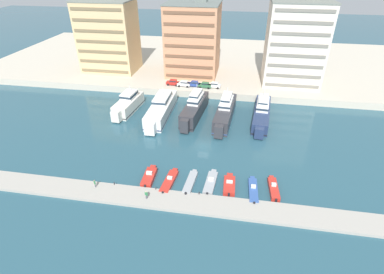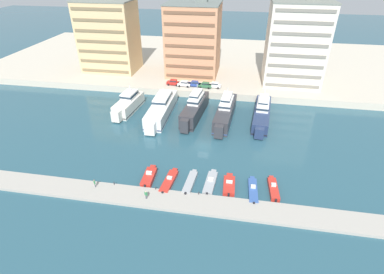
# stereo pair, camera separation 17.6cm
# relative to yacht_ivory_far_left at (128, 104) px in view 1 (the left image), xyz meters

# --- Properties ---
(ground_plane) EXTENTS (400.00, 400.00, 0.00)m
(ground_plane) POSITION_rel_yacht_ivory_far_left_xyz_m (23.60, -14.94, -2.11)
(ground_plane) COLOR #285160
(quay_promenade) EXTENTS (180.00, 70.00, 2.12)m
(quay_promenade) POSITION_rel_yacht_ivory_far_left_xyz_m (23.60, 47.04, -1.05)
(quay_promenade) COLOR beige
(quay_promenade) RESTS_ON ground
(pier_dock) EXTENTS (120.00, 4.96, 0.56)m
(pier_dock) POSITION_rel_yacht_ivory_far_left_xyz_m (23.60, -34.25, -1.83)
(pier_dock) COLOR #A8A399
(pier_dock) RESTS_ON ground
(yacht_ivory_far_left) EXTENTS (5.44, 15.88, 7.02)m
(yacht_ivory_far_left) POSITION_rel_yacht_ivory_far_left_xyz_m (0.00, 0.00, 0.00)
(yacht_ivory_far_left) COLOR silver
(yacht_ivory_far_left) RESTS_ON ground
(yacht_white_left) EXTENTS (4.82, 22.85, 7.06)m
(yacht_white_left) POSITION_rel_yacht_ivory_far_left_xyz_m (10.01, -1.22, 0.04)
(yacht_white_left) COLOR white
(yacht_white_left) RESTS_ON ground
(yacht_charcoal_mid_left) EXTENTS (5.59, 20.28, 8.53)m
(yacht_charcoal_mid_left) POSITION_rel_yacht_ivory_far_left_xyz_m (19.16, -0.35, 0.45)
(yacht_charcoal_mid_left) COLOR #333338
(yacht_charcoal_mid_left) RESTS_ON ground
(yacht_charcoal_center_left) EXTENTS (5.27, 21.62, 8.23)m
(yacht_charcoal_center_left) POSITION_rel_yacht_ivory_far_left_xyz_m (27.51, -0.67, 0.28)
(yacht_charcoal_center_left) COLOR #333338
(yacht_charcoal_center_left) RESTS_ON ground
(yacht_navy_center) EXTENTS (5.60, 21.69, 7.55)m
(yacht_navy_center) POSITION_rel_yacht_ivory_far_left_xyz_m (37.24, 0.91, -0.00)
(yacht_navy_center) COLOR navy
(yacht_navy_center) RESTS_ON ground
(motorboat_red_far_left) EXTENTS (2.23, 6.61, 1.62)m
(motorboat_red_far_left) POSITION_rel_yacht_ivory_far_left_xyz_m (14.63, -28.58, -1.57)
(motorboat_red_far_left) COLOR red
(motorboat_red_far_left) RESTS_ON ground
(motorboat_red_left) EXTENTS (2.43, 7.83, 1.21)m
(motorboat_red_left) POSITION_rel_yacht_ivory_far_left_xyz_m (18.82, -29.08, -1.72)
(motorboat_red_left) COLOR red
(motorboat_red_left) RESTS_ON ground
(motorboat_grey_mid_left) EXTENTS (2.04, 7.40, 0.97)m
(motorboat_grey_mid_left) POSITION_rel_yacht_ivory_far_left_xyz_m (22.97, -28.89, -1.63)
(motorboat_grey_mid_left) COLOR #9EA3A8
(motorboat_grey_mid_left) RESTS_ON ground
(motorboat_grey_center_left) EXTENTS (2.30, 7.58, 1.26)m
(motorboat_grey_center_left) POSITION_rel_yacht_ivory_far_left_xyz_m (26.84, -28.11, -1.70)
(motorboat_grey_center_left) COLOR #9EA3A8
(motorboat_grey_center_left) RESTS_ON ground
(motorboat_red_center) EXTENTS (2.32, 6.29, 1.34)m
(motorboat_red_center) POSITION_rel_yacht_ivory_far_left_xyz_m (30.45, -28.36, -1.62)
(motorboat_red_center) COLOR red
(motorboat_red_center) RESTS_ON ground
(motorboat_blue_center_right) EXTENTS (1.89, 7.67, 1.33)m
(motorboat_blue_center_right) POSITION_rel_yacht_ivory_far_left_xyz_m (34.95, -29.08, -1.69)
(motorboat_blue_center_right) COLOR #33569E
(motorboat_blue_center_right) RESTS_ON ground
(motorboat_red_mid_right) EXTENTS (2.02, 6.99, 1.50)m
(motorboat_red_mid_right) POSITION_rel_yacht_ivory_far_left_xyz_m (38.74, -28.06, -1.61)
(motorboat_red_mid_right) COLOR red
(motorboat_red_mid_right) RESTS_ON ground
(car_red_far_left) EXTENTS (4.20, 2.13, 1.80)m
(car_red_far_left) POSITION_rel_yacht_ivory_far_left_xyz_m (9.39, 16.24, 0.99)
(car_red_far_left) COLOR red
(car_red_far_left) RESTS_ON quay_promenade
(car_white_left) EXTENTS (4.15, 2.03, 1.80)m
(car_white_left) POSITION_rel_yacht_ivory_far_left_xyz_m (13.12, 15.68, 0.99)
(car_white_left) COLOR white
(car_white_left) RESTS_ON quay_promenade
(car_blue_mid_left) EXTENTS (4.23, 2.20, 1.80)m
(car_blue_mid_left) POSITION_rel_yacht_ivory_far_left_xyz_m (16.39, 16.10, 0.99)
(car_blue_mid_left) COLOR #28428E
(car_blue_mid_left) RESTS_ON quay_promenade
(car_green_center_left) EXTENTS (4.26, 2.27, 1.80)m
(car_green_center_left) POSITION_rel_yacht_ivory_far_left_xyz_m (19.92, 15.65, 0.99)
(car_green_center_left) COLOR #2D6642
(car_green_center_left) RESTS_ON quay_promenade
(car_white_center) EXTENTS (4.26, 2.26, 1.80)m
(car_white_center) POSITION_rel_yacht_ivory_far_left_xyz_m (22.85, 16.16, 0.99)
(car_white_center) COLOR white
(car_white_center) RESTS_ON quay_promenade
(apartment_block_far_left) EXTENTS (18.85, 13.69, 25.72)m
(apartment_block_far_left) POSITION_rel_yacht_ivory_far_left_xyz_m (-15.78, 27.63, 11.93)
(apartment_block_far_left) COLOR #E0BC84
(apartment_block_far_left) RESTS_ON quay_promenade
(apartment_block_left) EXTENTS (17.38, 17.59, 25.37)m
(apartment_block_left) POSITION_rel_yacht_ivory_far_left_xyz_m (13.90, 29.26, 11.74)
(apartment_block_left) COLOR tan
(apartment_block_left) RESTS_ON quay_promenade
(apartment_block_mid_left) EXTENTS (17.81, 15.27, 27.10)m
(apartment_block_mid_left) POSITION_rel_yacht_ivory_far_left_xyz_m (46.58, 25.50, 12.61)
(apartment_block_mid_left) COLOR silver
(apartment_block_mid_left) RESTS_ON quay_promenade
(pedestrian_near_edge) EXTENTS (0.48, 0.51, 1.70)m
(pedestrian_near_edge) POSITION_rel_yacht_ivory_far_left_xyz_m (5.48, -33.31, -0.55)
(pedestrian_near_edge) COLOR #4C515B
(pedestrian_near_edge) RESTS_ON pier_dock
(pedestrian_mid_deck) EXTENTS (0.64, 0.39, 1.76)m
(pedestrian_mid_deck) POSITION_rel_yacht_ivory_far_left_xyz_m (15.98, -34.74, -0.51)
(pedestrian_mid_deck) COLOR #4C515B
(pedestrian_mid_deck) RESTS_ON pier_dock
(bollard_west) EXTENTS (0.20, 0.20, 0.61)m
(bollard_west) POSITION_rel_yacht_ivory_far_left_xyz_m (8.73, -32.02, -1.23)
(bollard_west) COLOR #2D2D33
(bollard_west) RESTS_ON pier_dock
(bollard_west_mid) EXTENTS (0.20, 0.20, 0.61)m
(bollard_west_mid) POSITION_rel_yacht_ivory_far_left_xyz_m (16.93, -32.02, -1.23)
(bollard_west_mid) COLOR #2D2D33
(bollard_west_mid) RESTS_ON pier_dock
(bollard_east_mid) EXTENTS (0.20, 0.20, 0.61)m
(bollard_east_mid) POSITION_rel_yacht_ivory_far_left_xyz_m (25.12, -32.02, -1.23)
(bollard_east_mid) COLOR #2D2D33
(bollard_east_mid) RESTS_ON pier_dock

